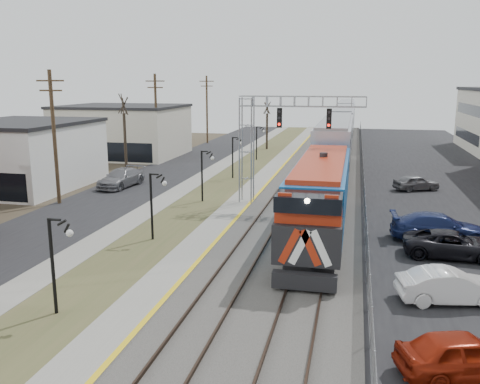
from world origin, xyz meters
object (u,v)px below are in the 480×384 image
(train, at_px, (340,132))
(car_lot_b, at_px, (450,287))
(car_lot_a, at_px, (464,356))
(signal_gantry, at_px, (270,131))

(train, distance_m, car_lot_b, 44.23)
(car_lot_a, xyz_separation_m, car_lot_b, (0.52, 5.71, -0.01))
(signal_gantry, relative_size, car_lot_b, 2.08)
(train, relative_size, car_lot_a, 20.30)
(train, height_order, car_lot_a, train)
(car_lot_a, bearing_deg, train, -11.45)
(signal_gantry, relative_size, car_lot_a, 2.13)
(train, bearing_deg, car_lot_a, -83.64)
(car_lot_b, bearing_deg, signal_gantry, 22.76)
(car_lot_a, bearing_deg, car_lot_b, -23.00)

